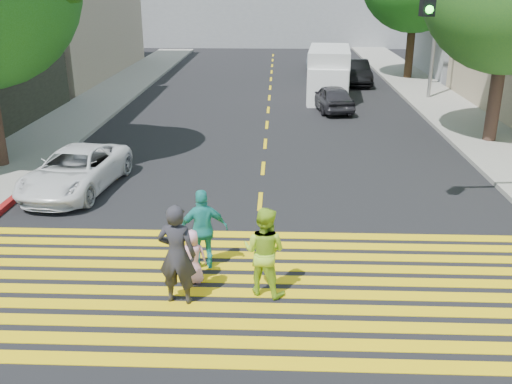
# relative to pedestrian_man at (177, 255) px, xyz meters

# --- Properties ---
(ground) EXTENTS (120.00, 120.00, 0.00)m
(ground) POSITION_rel_pedestrian_man_xyz_m (1.39, -0.65, -1.00)
(ground) COLOR black
(sidewalk_left) EXTENTS (3.00, 40.00, 0.15)m
(sidewalk_left) POSITION_rel_pedestrian_man_xyz_m (-7.11, 21.35, -0.93)
(sidewalk_left) COLOR gray
(sidewalk_left) RESTS_ON ground
(sidewalk_right) EXTENTS (3.00, 60.00, 0.15)m
(sidewalk_right) POSITION_rel_pedestrian_man_xyz_m (9.89, 14.35, -0.93)
(sidewalk_right) COLOR gray
(sidewalk_right) RESTS_ON ground
(curb_red) EXTENTS (0.20, 8.00, 0.16)m
(curb_red) POSITION_rel_pedestrian_man_xyz_m (-5.51, 5.35, -0.92)
(curb_red) COLOR maroon
(curb_red) RESTS_ON ground
(crosswalk) EXTENTS (13.40, 5.30, 0.01)m
(crosswalk) POSITION_rel_pedestrian_man_xyz_m (1.39, 0.63, -1.00)
(crosswalk) COLOR yellow
(crosswalk) RESTS_ON ground
(lane_line) EXTENTS (0.12, 34.40, 0.01)m
(lane_line) POSITION_rel_pedestrian_man_xyz_m (1.39, 21.85, -1.00)
(lane_line) COLOR yellow
(lane_line) RESTS_ON ground
(pedestrian_man) EXTENTS (0.79, 0.57, 2.00)m
(pedestrian_man) POSITION_rel_pedestrian_man_xyz_m (0.00, 0.00, 0.00)
(pedestrian_man) COLOR #2A292F
(pedestrian_man) RESTS_ON ground
(pedestrian_woman) EXTENTS (1.07, 0.96, 1.81)m
(pedestrian_woman) POSITION_rel_pedestrian_man_xyz_m (1.63, 0.40, -0.10)
(pedestrian_woman) COLOR #AEE030
(pedestrian_woman) RESTS_ON ground
(pedestrian_child) EXTENTS (0.60, 0.43, 1.15)m
(pedestrian_child) POSITION_rel_pedestrian_man_xyz_m (0.16, 0.76, -0.43)
(pedestrian_child) COLOR #EFA4C4
(pedestrian_child) RESTS_ON ground
(pedestrian_extra) EXTENTS (1.11, 0.66, 1.78)m
(pedestrian_extra) POSITION_rel_pedestrian_man_xyz_m (0.31, 1.40, -0.11)
(pedestrian_extra) COLOR teal
(pedestrian_extra) RESTS_ON ground
(white_sedan) EXTENTS (2.54, 4.63, 1.23)m
(white_sedan) POSITION_rel_pedestrian_man_xyz_m (-4.04, 6.06, -0.39)
(white_sedan) COLOR white
(white_sedan) RESTS_ON ground
(dark_car_near) EXTENTS (2.07, 3.86, 1.25)m
(dark_car_near) POSITION_rel_pedestrian_man_xyz_m (4.39, 17.27, -0.38)
(dark_car_near) COLOR #252429
(dark_car_near) RESTS_ON ground
(silver_car) EXTENTS (2.26, 4.91, 1.39)m
(silver_car) POSITION_rel_pedestrian_man_xyz_m (4.78, 31.08, -0.31)
(silver_car) COLOR #93A0AC
(silver_car) RESTS_ON ground
(dark_car_parked) EXTENTS (1.58, 4.31, 1.41)m
(dark_car_parked) POSITION_rel_pedestrian_man_xyz_m (6.40, 24.75, -0.30)
(dark_car_parked) COLOR black
(dark_car_parked) RESTS_ON ground
(white_van) EXTENTS (2.48, 5.56, 2.55)m
(white_van) POSITION_rel_pedestrian_man_xyz_m (4.45, 20.34, 0.21)
(white_van) COLOR silver
(white_van) RESTS_ON ground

